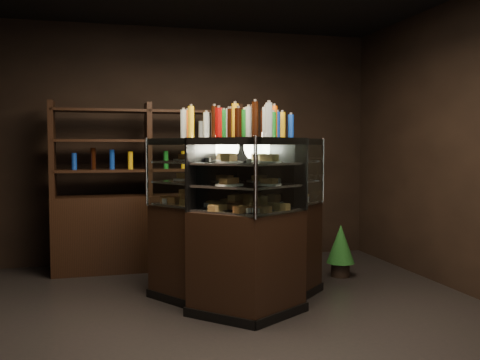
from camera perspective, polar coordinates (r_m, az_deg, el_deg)
The scene contains 7 objects.
ground at distance 4.76m, azimuth -1.41°, elevation -14.55°, with size 5.00×5.00×0.00m, color black.
room_shell at distance 4.55m, azimuth -1.44°, elevation 9.37°, with size 5.02×5.02×3.01m.
display_case at distance 5.08m, azimuth 0.18°, elevation -7.33°, with size 1.80×1.60×1.57m.
food_display at distance 4.99m, azimuth 0.19°, elevation 0.03°, with size 1.31×1.18×0.48m.
bottles_top at distance 4.99m, azimuth 0.18°, elevation 6.11°, with size 1.13×1.04×0.30m.
potted_conifer at distance 6.22m, azimuth 10.69°, elevation -6.61°, with size 0.32×0.32×0.68m.
back_shelving at distance 6.54m, azimuth -9.67°, elevation -4.10°, with size 2.25×0.46×2.00m.
Camera 1 is at (-1.00, -4.41, 1.48)m, focal length 40.00 mm.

